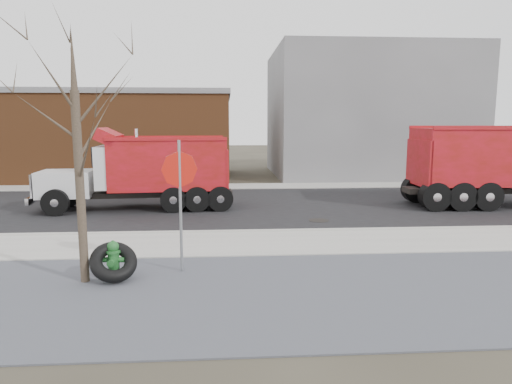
{
  "coord_description": "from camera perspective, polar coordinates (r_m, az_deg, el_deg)",
  "views": [
    {
      "loc": [
        -0.2,
        -12.1,
        3.34
      ],
      "look_at": [
        0.66,
        0.8,
        1.4
      ],
      "focal_mm": 32.0,
      "sensor_mm": 36.0,
      "label": 1
    }
  ],
  "objects": [
    {
      "name": "ground",
      "position": [
        12.55,
        -2.77,
        -6.9
      ],
      "size": [
        120.0,
        120.0,
        0.0
      ],
      "primitive_type": "plane",
      "color": "#383328",
      "rests_on": "ground"
    },
    {
      "name": "gravel_verge",
      "position": [
        9.22,
        -2.36,
        -12.6
      ],
      "size": [
        60.0,
        5.0,
        0.03
      ],
      "primitive_type": "cube",
      "color": "slate",
      "rests_on": "ground"
    },
    {
      "name": "sidewalk",
      "position": [
        12.79,
        -2.8,
        -6.47
      ],
      "size": [
        60.0,
        2.5,
        0.06
      ],
      "primitive_type": "cube",
      "color": "#9E9B93",
      "rests_on": "ground"
    },
    {
      "name": "curb",
      "position": [
        14.04,
        -2.89,
        -5.0
      ],
      "size": [
        60.0,
        0.15,
        0.11
      ],
      "primitive_type": "cube",
      "color": "#9E9B93",
      "rests_on": "ground"
    },
    {
      "name": "road",
      "position": [
        18.7,
        -3.13,
        -1.74
      ],
      "size": [
        60.0,
        9.4,
        0.02
      ],
      "primitive_type": "cube",
      "color": "black",
      "rests_on": "ground"
    },
    {
      "name": "far_sidewalk",
      "position": [
        24.33,
        -3.3,
        0.7
      ],
      "size": [
        60.0,
        2.0,
        0.06
      ],
      "primitive_type": "cube",
      "color": "#9E9B93",
      "rests_on": "ground"
    },
    {
      "name": "building_grey",
      "position": [
        31.48,
        13.37,
        9.5
      ],
      "size": [
        12.0,
        10.0,
        8.0
      ],
      "color": "gray",
      "rests_on": "ground"
    },
    {
      "name": "building_brick",
      "position": [
        30.71,
        -22.57,
        6.61
      ],
      "size": [
        20.2,
        8.2,
        5.3
      ],
      "color": "brown",
      "rests_on": "ground"
    },
    {
      "name": "bare_tree",
      "position": [
        9.96,
        -21.53,
        7.7
      ],
      "size": [
        3.2,
        3.2,
        5.2
      ],
      "color": "#382D23",
      "rests_on": "ground"
    },
    {
      "name": "fire_hydrant",
      "position": [
        10.4,
        -17.37,
        -8.32
      ],
      "size": [
        0.48,
        0.47,
        0.86
      ],
      "rotation": [
        0.0,
        0.0,
        -0.07
      ],
      "color": "#2B7238",
      "rests_on": "ground"
    },
    {
      "name": "truck_tire",
      "position": [
        10.24,
        -17.38,
        -8.33
      ],
      "size": [
        1.27,
        1.23,
        0.86
      ],
      "color": "black",
      "rests_on": "ground"
    },
    {
      "name": "stop_sign",
      "position": [
        10.19,
        -9.49,
        0.98
      ],
      "size": [
        0.77,
        0.3,
        2.99
      ],
      "rotation": [
        0.0,
        0.0,
        -0.05
      ],
      "color": "gray",
      "rests_on": "ground"
    },
    {
      "name": "dump_truck_red_a",
      "position": [
        21.06,
        29.08,
        3.34
      ],
      "size": [
        8.95,
        2.76,
        3.6
      ],
      "rotation": [
        0.0,
        0.0,
        -0.04
      ],
      "color": "black",
      "rests_on": "ground"
    },
    {
      "name": "dump_truck_red_b",
      "position": [
        18.29,
        -13.58,
        2.84
      ],
      "size": [
        7.48,
        2.67,
        3.14
      ],
      "rotation": [
        0.0,
        0.0,
        3.22
      ],
      "color": "black",
      "rests_on": "ground"
    }
  ]
}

